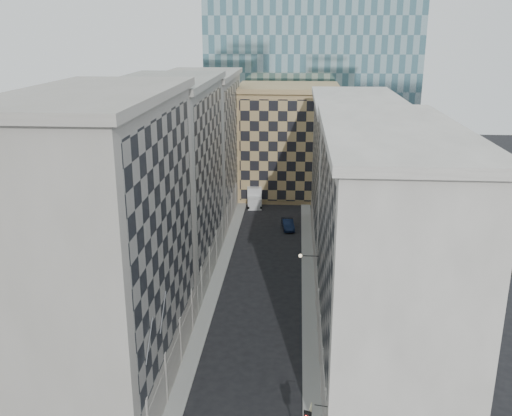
% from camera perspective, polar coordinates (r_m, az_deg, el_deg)
% --- Properties ---
extents(sidewalk_west, '(1.50, 100.00, 0.15)m').
position_cam_1_polar(sidewalk_west, '(65.69, -4.01, -7.51)').
color(sidewalk_west, '#979892').
rests_on(sidewalk_west, ground).
extents(sidewalk_east, '(1.50, 100.00, 0.15)m').
position_cam_1_polar(sidewalk_east, '(65.10, 5.26, -7.78)').
color(sidewalk_east, '#979892').
rests_on(sidewalk_east, ground).
extents(bldg_left_a, '(10.80, 22.80, 23.70)m').
position_cam_1_polar(bldg_left_a, '(45.35, -14.81, -3.76)').
color(bldg_left_a, gray).
rests_on(bldg_left_a, ground).
extents(bldg_left_b, '(10.80, 22.80, 22.70)m').
position_cam_1_polar(bldg_left_b, '(65.65, -8.73, 2.77)').
color(bldg_left_b, gray).
rests_on(bldg_left_b, ground).
extents(bldg_left_c, '(10.80, 22.80, 21.70)m').
position_cam_1_polar(bldg_left_c, '(86.79, -5.55, 6.16)').
color(bldg_left_c, gray).
rests_on(bldg_left_c, ground).
extents(bldg_right_a, '(10.80, 26.80, 20.70)m').
position_cam_1_polar(bldg_right_a, '(47.78, 12.64, -4.42)').
color(bldg_right_a, '#ACA79E').
rests_on(bldg_right_a, ground).
extents(bldg_right_b, '(10.80, 28.80, 19.70)m').
position_cam_1_polar(bldg_right_b, '(73.47, 9.75, 3.11)').
color(bldg_right_b, '#ACA79E').
rests_on(bldg_right_b, ground).
extents(tan_block, '(16.80, 14.80, 18.80)m').
position_cam_1_polar(tan_block, '(98.50, 3.19, 6.75)').
color(tan_block, tan).
rests_on(tan_block, ground).
extents(church_tower, '(7.20, 7.20, 51.50)m').
position_cam_1_polar(church_tower, '(110.92, 2.43, 17.07)').
color(church_tower, '#2B2621').
rests_on(church_tower, ground).
extents(flagpoles_left, '(0.10, 6.33, 2.33)m').
position_cam_1_polar(flagpoles_left, '(41.23, -9.93, -11.52)').
color(flagpoles_left, gray).
rests_on(flagpoles_left, ground).
extents(bracket_lamp, '(1.98, 0.36, 0.36)m').
position_cam_1_polar(bracket_lamp, '(57.12, 4.64, -4.78)').
color(bracket_lamp, black).
rests_on(bracket_lamp, ground).
extents(box_truck, '(2.85, 5.86, 3.11)m').
position_cam_1_polar(box_truck, '(93.61, -0.16, 1.11)').
color(box_truck, silver).
rests_on(box_truck, ground).
extents(dark_car, '(2.11, 4.58, 1.45)m').
position_cam_1_polar(dark_car, '(82.63, 3.21, -1.64)').
color(dark_car, black).
rests_on(dark_car, ground).
extents(shop_sign, '(1.25, 0.79, 0.88)m').
position_cam_1_polar(shop_sign, '(39.92, 5.54, -19.54)').
color(shop_sign, black).
rests_on(shop_sign, ground).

